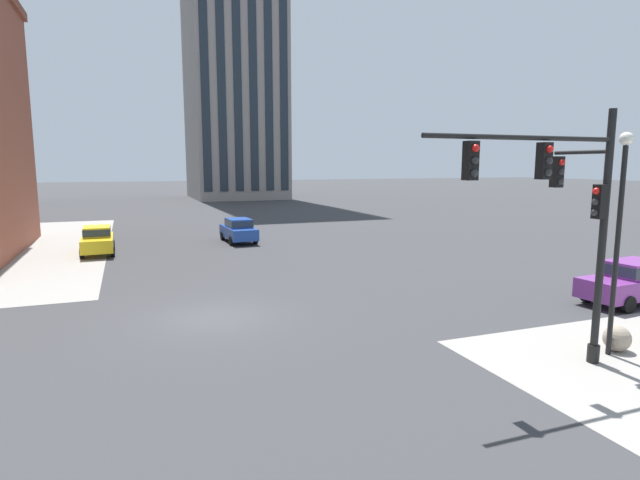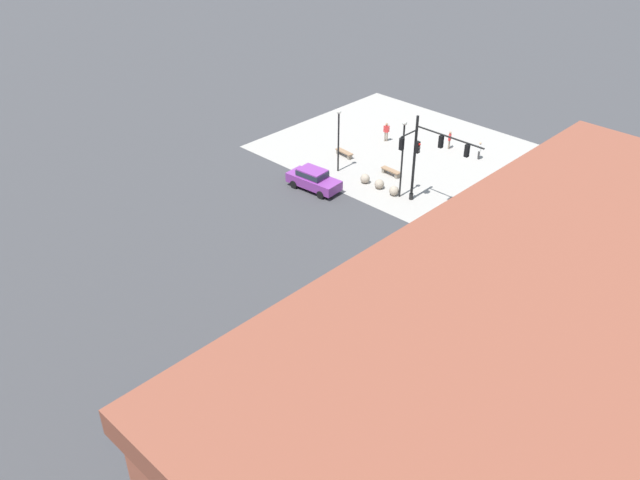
{
  "view_description": "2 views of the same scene",
  "coord_description": "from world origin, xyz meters",
  "px_view_note": "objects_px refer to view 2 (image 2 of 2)",
  "views": [
    {
      "loc": [
        -2.71,
        -17.84,
        5.4
      ],
      "look_at": [
        4.7,
        1.73,
        2.31
      ],
      "focal_mm": 28.68,
      "sensor_mm": 36.0,
      "label": 1
    },
    {
      "loc": [
        -17.32,
        29.37,
        25.03
      ],
      "look_at": [
        5.98,
        5.34,
        3.72
      ],
      "focal_mm": 37.59,
      "sensor_mm": 36.0,
      "label": 2
    }
  ],
  "objects_px": {
    "traffic_signal_main": "(425,153)",
    "pedestrian_near_bench": "(479,149)",
    "bench_mid_block": "(344,153)",
    "pedestrian_at_curb": "(386,131)",
    "pedestrian_walking_east": "(450,139)",
    "street_lamp_corner_near": "(403,151)",
    "car_main_northbound_near": "(327,479)",
    "bollard_sphere_curb_b": "(379,184)",
    "bollard_sphere_curb_c": "(365,179)",
    "bollard_sphere_curb_a": "(394,191)",
    "car_main_northbound_far": "(313,179)",
    "street_lamp_mid_sidewalk": "(339,133)",
    "car_main_southbound_near": "(171,393)",
    "bench_near_signal": "(391,172)"
  },
  "relations": [
    {
      "from": "bollard_sphere_curb_a",
      "to": "bollard_sphere_curb_b",
      "type": "relative_size",
      "value": 1.0
    },
    {
      "from": "traffic_signal_main",
      "to": "bollard_sphere_curb_c",
      "type": "distance_m",
      "value": 6.69
    },
    {
      "from": "bollard_sphere_curb_a",
      "to": "bollard_sphere_curb_b",
      "type": "bearing_deg",
      "value": -2.42
    },
    {
      "from": "bollard_sphere_curb_a",
      "to": "car_main_northbound_near",
      "type": "relative_size",
      "value": 0.17
    },
    {
      "from": "pedestrian_at_curb",
      "to": "bollard_sphere_curb_b",
      "type": "bearing_deg",
      "value": 126.06
    },
    {
      "from": "street_lamp_corner_near",
      "to": "bench_mid_block",
      "type": "bearing_deg",
      "value": -16.56
    },
    {
      "from": "traffic_signal_main",
      "to": "bollard_sphere_curb_a",
      "type": "bearing_deg",
      "value": 4.62
    },
    {
      "from": "car_main_northbound_far",
      "to": "pedestrian_walking_east",
      "type": "bearing_deg",
      "value": -103.4
    },
    {
      "from": "street_lamp_corner_near",
      "to": "street_lamp_mid_sidewalk",
      "type": "height_order",
      "value": "street_lamp_corner_near"
    },
    {
      "from": "bollard_sphere_curb_a",
      "to": "car_main_southbound_near",
      "type": "relative_size",
      "value": 0.17
    },
    {
      "from": "street_lamp_corner_near",
      "to": "car_main_northbound_near",
      "type": "relative_size",
      "value": 1.42
    },
    {
      "from": "street_lamp_mid_sidewalk",
      "to": "bollard_sphere_curb_b",
      "type": "bearing_deg",
      "value": -179.88
    },
    {
      "from": "bollard_sphere_curb_b",
      "to": "car_main_northbound_far",
      "type": "xyz_separation_m",
      "value": [
        3.66,
        3.71,
        0.54
      ]
    },
    {
      "from": "street_lamp_mid_sidewalk",
      "to": "pedestrian_at_curb",
      "type": "bearing_deg",
      "value": -82.61
    },
    {
      "from": "bollard_sphere_curb_a",
      "to": "bollard_sphere_curb_c",
      "type": "height_order",
      "value": "same"
    },
    {
      "from": "pedestrian_near_bench",
      "to": "bollard_sphere_curb_c",
      "type": "bearing_deg",
      "value": 67.93
    },
    {
      "from": "bench_mid_block",
      "to": "pedestrian_walking_east",
      "type": "xyz_separation_m",
      "value": [
        -5.58,
        -7.64,
        0.6
      ]
    },
    {
      "from": "bollard_sphere_curb_b",
      "to": "pedestrian_near_bench",
      "type": "xyz_separation_m",
      "value": [
        -2.68,
        -10.07,
        0.51
      ]
    },
    {
      "from": "traffic_signal_main",
      "to": "pedestrian_at_curb",
      "type": "height_order",
      "value": "traffic_signal_main"
    },
    {
      "from": "bollard_sphere_curb_b",
      "to": "car_main_southbound_near",
      "type": "relative_size",
      "value": 0.17
    },
    {
      "from": "bollard_sphere_curb_a",
      "to": "street_lamp_corner_near",
      "type": "bearing_deg",
      "value": -165.46
    },
    {
      "from": "bollard_sphere_curb_b",
      "to": "bench_mid_block",
      "type": "xyz_separation_m",
      "value": [
        5.96,
        -2.42,
        -0.06
      ]
    },
    {
      "from": "bench_mid_block",
      "to": "street_lamp_mid_sidewalk",
      "type": "height_order",
      "value": "street_lamp_mid_sidewalk"
    },
    {
      "from": "pedestrian_at_curb",
      "to": "car_main_northbound_near",
      "type": "distance_m",
      "value": 37.75
    },
    {
      "from": "bench_near_signal",
      "to": "bollard_sphere_curb_c",
      "type": "bearing_deg",
      "value": 76.03
    },
    {
      "from": "pedestrian_near_bench",
      "to": "car_main_northbound_near",
      "type": "relative_size",
      "value": 0.36
    },
    {
      "from": "car_main_northbound_far",
      "to": "car_main_southbound_near",
      "type": "height_order",
      "value": "same"
    },
    {
      "from": "bollard_sphere_curb_a",
      "to": "street_lamp_corner_near",
      "type": "distance_m",
      "value": 3.51
    },
    {
      "from": "pedestrian_near_bench",
      "to": "pedestrian_at_curb",
      "type": "relative_size",
      "value": 0.9
    },
    {
      "from": "traffic_signal_main",
      "to": "pedestrian_near_bench",
      "type": "relative_size",
      "value": 4.32
    },
    {
      "from": "bollard_sphere_curb_b",
      "to": "pedestrian_walking_east",
      "type": "xyz_separation_m",
      "value": [
        0.38,
        -10.06,
        0.54
      ]
    },
    {
      "from": "pedestrian_walking_east",
      "to": "car_main_northbound_near",
      "type": "xyz_separation_m",
      "value": [
        -16.89,
        33.38,
        -0.0
      ]
    },
    {
      "from": "traffic_signal_main",
      "to": "street_lamp_corner_near",
      "type": "height_order",
      "value": "traffic_signal_main"
    },
    {
      "from": "bollard_sphere_curb_a",
      "to": "car_main_northbound_far",
      "type": "distance_m",
      "value": 6.37
    },
    {
      "from": "pedestrian_near_bench",
      "to": "car_main_northbound_far",
      "type": "height_order",
      "value": "car_main_northbound_far"
    },
    {
      "from": "bench_mid_block",
      "to": "bollard_sphere_curb_c",
      "type": "bearing_deg",
      "value": 151.26
    },
    {
      "from": "bench_mid_block",
      "to": "street_lamp_corner_near",
      "type": "height_order",
      "value": "street_lamp_corner_near"
    },
    {
      "from": "bench_mid_block",
      "to": "pedestrian_at_curb",
      "type": "xyz_separation_m",
      "value": [
        -0.56,
        -5.0,
        0.69
      ]
    },
    {
      "from": "pedestrian_walking_east",
      "to": "street_lamp_mid_sidewalk",
      "type": "height_order",
      "value": "street_lamp_mid_sidewalk"
    },
    {
      "from": "traffic_signal_main",
      "to": "bench_mid_block",
      "type": "distance_m",
      "value": 10.95
    },
    {
      "from": "pedestrian_walking_east",
      "to": "street_lamp_corner_near",
      "type": "distance_m",
      "value": 10.7
    },
    {
      "from": "bollard_sphere_curb_a",
      "to": "car_main_northbound_far",
      "type": "xyz_separation_m",
      "value": [
        5.2,
        3.64,
        0.54
      ]
    },
    {
      "from": "pedestrian_at_curb",
      "to": "street_lamp_mid_sidewalk",
      "type": "distance_m",
      "value": 7.85
    },
    {
      "from": "pedestrian_near_bench",
      "to": "car_main_northbound_near",
      "type": "distance_m",
      "value": 36.14
    },
    {
      "from": "traffic_signal_main",
      "to": "pedestrian_near_bench",
      "type": "height_order",
      "value": "traffic_signal_main"
    },
    {
      "from": "bollard_sphere_curb_a",
      "to": "bench_mid_block",
      "type": "distance_m",
      "value": 7.9
    },
    {
      "from": "pedestrian_at_curb",
      "to": "car_main_northbound_far",
      "type": "xyz_separation_m",
      "value": [
        -1.74,
        11.13,
        -0.1
      ]
    },
    {
      "from": "bench_near_signal",
      "to": "pedestrian_walking_east",
      "type": "height_order",
      "value": "pedestrian_walking_east"
    },
    {
      "from": "pedestrian_walking_east",
      "to": "car_main_southbound_near",
      "type": "height_order",
      "value": "car_main_southbound_near"
    },
    {
      "from": "bollard_sphere_curb_b",
      "to": "bollard_sphere_curb_c",
      "type": "xyz_separation_m",
      "value": [
        1.43,
        0.06,
        0.0
      ]
    }
  ]
}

